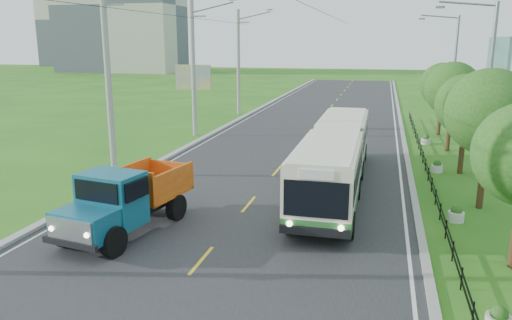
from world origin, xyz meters
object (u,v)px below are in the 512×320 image
at_px(planter_front, 499,320).
at_px(planter_far, 426,140).
at_px(pole_mid, 194,68).
at_px(tree_fourth, 467,108).
at_px(dump_truck, 126,196).
at_px(tree_fifth, 453,92).
at_px(streetlight_far, 452,69).
at_px(pole_near, 109,80).
at_px(pole_far, 239,62).
at_px(bus, 336,153).
at_px(streetlight_mid, 486,83).
at_px(tree_back, 443,87).
at_px(billboard_right, 497,69).
at_px(billboard_left, 193,81).
at_px(planter_mid, 437,167).
at_px(planter_near, 456,215).
at_px(tree_third, 490,116).

xyz_separation_m(planter_front, planter_far, (0.00, 24.00, 0.00)).
relative_size(pole_mid, tree_fourth, 1.85).
bearing_deg(planter_far, dump_truck, -121.13).
height_order(tree_fifth, planter_front, tree_fifth).
bearing_deg(tree_fourth, streetlight_far, 86.75).
bearing_deg(pole_near, dump_truck, -57.10).
distance_m(streetlight_far, planter_far, 7.84).
xyz_separation_m(pole_far, bus, (11.73, -23.61, -3.32)).
xyz_separation_m(tree_fourth, streetlight_mid, (0.79, -0.14, 1.32)).
relative_size(tree_back, bus, 0.36).
bearing_deg(bus, tree_fourth, 36.43).
distance_m(streetlight_far, billboard_right, 8.18).
relative_size(pole_near, tree_fourth, 1.85).
bearing_deg(tree_fourth, planter_far, 99.08).
bearing_deg(billboard_left, planter_mid, -28.92).
xyz_separation_m(tree_back, streetlight_far, (0.79, 1.86, 1.25)).
bearing_deg(bus, planter_near, -33.64).
distance_m(billboard_right, dump_truck, 24.49).
relative_size(tree_third, bus, 0.39).
height_order(planter_mid, billboard_left, billboard_left).
relative_size(pole_far, planter_near, 14.93).
xyz_separation_m(pole_near, planter_mid, (16.86, 5.00, -4.81)).
relative_size(streetlight_far, planter_far, 13.54).
bearing_deg(tree_fifth, dump_truck, -126.27).
xyz_separation_m(pole_near, dump_truck, (4.66, -7.20, -3.68)).
relative_size(planter_mid, billboard_right, 0.09).
relative_size(bus, dump_truck, 2.45).
bearing_deg(tree_third, billboard_left, 140.67).
bearing_deg(billboard_right, tree_back, 111.70).
relative_size(pole_far, planter_mid, 14.93).
height_order(pole_near, planter_mid, pole_near).
bearing_deg(planter_far, planter_front, -90.00).
bearing_deg(streetlight_mid, tree_fifth, 97.29).
bearing_deg(billboard_left, streetlight_far, 11.23).
height_order(pole_near, tree_third, pole_near).
bearing_deg(pole_mid, pole_far, 90.00).
distance_m(tree_back, planter_near, 20.46).
xyz_separation_m(tree_fourth, tree_back, (0.00, 12.00, 0.07)).
distance_m(pole_far, bus, 26.57).
distance_m(billboard_right, bus, 14.26).
relative_size(streetlight_mid, billboard_right, 1.24).
xyz_separation_m(tree_fourth, tree_fifth, (0.00, 6.00, 0.27)).
height_order(tree_fourth, streetlight_far, streetlight_far).
height_order(pole_mid, tree_fourth, pole_mid).
distance_m(pole_far, tree_third, 30.78).
relative_size(tree_third, tree_back, 1.09).
bearing_deg(planter_near, tree_fourth, 81.23).
distance_m(planter_mid, billboard_right, 8.68).
distance_m(pole_mid, planter_far, 17.56).
distance_m(streetlight_mid, streetlight_far, 14.00).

